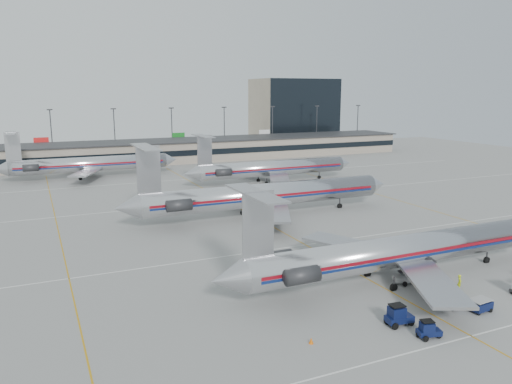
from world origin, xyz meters
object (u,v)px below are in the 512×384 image
jet_second_row (260,195)px  belt_loader (412,277)px  jet_foreground (395,251)px  tug_center (428,330)px

jet_second_row → belt_loader: (2.89, -32.90, -3.03)m
jet_second_row → jet_foreground: bearing=-87.3°
jet_foreground → jet_second_row: bearing=92.7°
jet_foreground → jet_second_row: 31.65m
jet_foreground → tug_center: 13.25m
jet_foreground → belt_loader: 3.28m
jet_foreground → belt_loader: bearing=-42.5°
jet_foreground → belt_loader: (1.40, -1.29, -2.67)m
belt_loader → tug_center: bearing=-105.3°
jet_second_row → tug_center: size_ratio=22.46×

